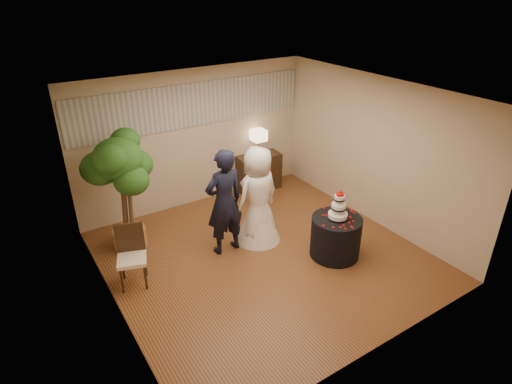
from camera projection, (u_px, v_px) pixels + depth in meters
floor at (264, 256)px, 7.41m from camera, size 5.00×5.00×0.00m
ceiling at (265, 96)px, 6.15m from camera, size 5.00×5.00×0.00m
wall_back at (196, 139)px, 8.65m from camera, size 5.00×0.06×2.80m
wall_front at (386, 262)px, 4.91m from camera, size 5.00×0.06×2.80m
wall_left at (105, 229)px, 5.56m from camera, size 0.06×5.00×2.80m
wall_right at (375, 152)px, 7.99m from camera, size 0.06×5.00×2.80m
mural_border at (194, 105)px, 8.32m from camera, size 4.90×0.02×0.85m
groom at (224, 202)px, 7.17m from camera, size 0.71×0.48×1.90m
bride at (258, 195)px, 7.50m from camera, size 0.98×0.93×1.80m
cake_table at (336, 237)px, 7.30m from camera, size 0.93×0.93×0.72m
wedding_cake at (339, 205)px, 7.02m from camera, size 0.33×0.33×0.52m
console at (259, 172)px, 9.60m from camera, size 1.02×0.52×0.82m
table_lamp at (259, 143)px, 9.29m from camera, size 0.29×0.29×0.58m
ficus_tree at (123, 193)px, 7.18m from camera, size 1.45×1.45×2.16m
side_chair at (132, 258)px, 6.53m from camera, size 0.58×0.59×0.99m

